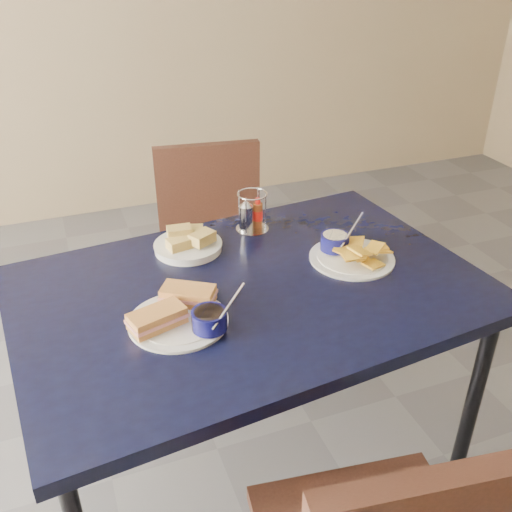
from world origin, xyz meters
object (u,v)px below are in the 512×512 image
object	(u,v)px
chair_far	(211,242)
condiment_caddy	(251,215)
bread_basket	(188,243)
sandwich_plate	(182,313)
dining_table	(251,303)
plantain_plate	(347,251)

from	to	relation	value
chair_far	condiment_caddy	bearing A→B (deg)	-85.08
bread_basket	sandwich_plate	bearing A→B (deg)	-107.25
dining_table	condiment_caddy	size ratio (longest dim) A/B	10.18
chair_far	plantain_plate	distance (m)	0.75
condiment_caddy	sandwich_plate	bearing A→B (deg)	-129.22
sandwich_plate	plantain_plate	bearing A→B (deg)	14.50
dining_table	bread_basket	distance (m)	0.30
bread_basket	condiment_caddy	bearing A→B (deg)	14.53
sandwich_plate	condiment_caddy	xyz separation A→B (m)	(0.34, 0.42, 0.03)
dining_table	chair_far	distance (m)	0.74
sandwich_plate	bread_basket	world-z (taller)	sandwich_plate
dining_table	plantain_plate	distance (m)	0.35
bread_basket	condiment_caddy	xyz separation A→B (m)	(0.23, 0.06, 0.03)
plantain_plate	bread_basket	world-z (taller)	plantain_plate
dining_table	condiment_caddy	bearing A→B (deg)	69.85
chair_far	dining_table	bearing A→B (deg)	-96.96
chair_far	bread_basket	xyz separation A→B (m)	(-0.20, -0.44, 0.26)
plantain_plate	bread_basket	bearing A→B (deg)	154.04
dining_table	plantain_plate	size ratio (longest dim) A/B	5.30
bread_basket	condiment_caddy	size ratio (longest dim) A/B	1.55
plantain_plate	condiment_caddy	xyz separation A→B (m)	(-0.21, 0.28, 0.04)
dining_table	condiment_caddy	xyz separation A→B (m)	(0.12, 0.33, 0.12)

